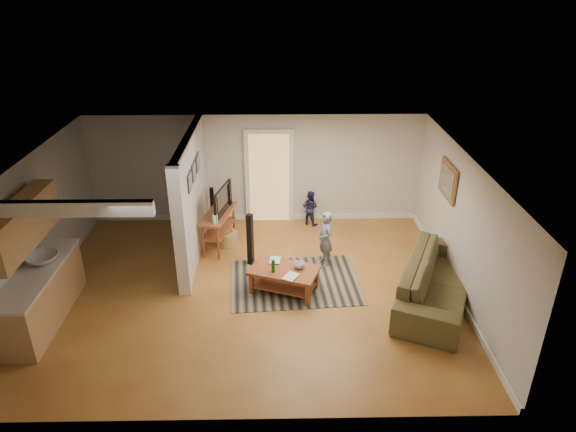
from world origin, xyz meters
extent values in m
plane|color=brown|center=(0.00, 0.00, 0.00)|extent=(7.50, 7.50, 0.00)
cube|color=#B7B5AF|center=(0.00, 3.00, 1.25)|extent=(7.50, 0.04, 2.50)
cube|color=#B7B5AF|center=(-3.75, 0.00, 1.25)|extent=(0.04, 6.00, 2.50)
cube|color=#B7B5AF|center=(3.75, 0.00, 1.25)|extent=(0.04, 6.00, 2.50)
cube|color=white|center=(0.00, 0.00, 2.50)|extent=(7.50, 6.00, 0.04)
cube|color=#B7B5AF|center=(-1.20, 1.45, 1.25)|extent=(0.15, 3.10, 2.50)
cube|color=white|center=(-1.20, -0.10, 1.25)|extent=(0.22, 0.10, 2.50)
cube|color=white|center=(0.00, 2.97, 0.06)|extent=(7.50, 0.04, 0.12)
cube|color=white|center=(3.72, 0.00, 0.06)|extent=(0.04, 6.00, 0.12)
cube|color=#D8B272|center=(0.30, 2.94, 1.05)|extent=(0.90, 0.06, 2.10)
cube|color=tan|center=(-3.43, -0.80, 0.45)|extent=(0.60, 2.20, 0.90)
cube|color=beige|center=(-3.43, -0.80, 0.92)|extent=(0.64, 2.24, 0.05)
cube|color=tan|center=(-3.45, -0.80, 1.80)|extent=(0.35, 2.00, 0.70)
imported|color=silver|center=(-3.43, -0.50, 0.94)|extent=(0.54, 0.54, 0.19)
cube|color=#312516|center=(-1.11, 0.80, 1.85)|extent=(0.03, 0.40, 0.34)
cube|color=#312516|center=(-1.11, 1.30, 1.85)|extent=(0.03, 0.40, 0.34)
cube|color=#312516|center=(-1.11, 1.80, 1.85)|extent=(0.03, 0.40, 0.34)
cube|color=brown|center=(3.71, 1.00, 1.75)|extent=(0.04, 0.90, 0.68)
cube|color=black|center=(0.81, 0.26, 0.01)|extent=(2.53, 1.94, 0.01)
imported|color=#493824|center=(3.30, -0.35, 0.00)|extent=(2.09, 2.93, 0.80)
cube|color=#5E2916|center=(0.60, -0.03, 0.44)|extent=(1.37, 1.07, 0.06)
cube|color=silver|center=(0.60, -0.03, 0.45)|extent=(0.85, 0.65, 0.02)
cube|color=#5E2916|center=(0.60, -0.03, 0.15)|extent=(1.24, 0.94, 0.03)
cube|color=#5E2916|center=(0.01, -0.11, 0.22)|extent=(0.09, 0.09, 0.44)
cube|color=#5E2916|center=(1.00, -0.47, 0.22)|extent=(0.09, 0.09, 0.44)
cube|color=#5E2916|center=(0.20, 0.42, 0.22)|extent=(0.09, 0.09, 0.44)
cube|color=#5E2916|center=(1.19, 0.05, 0.22)|extent=(0.09, 0.09, 0.44)
imported|color=navy|center=(0.88, 0.00, 0.47)|extent=(0.26, 0.26, 0.21)
cylinder|color=#135316|center=(0.41, -0.12, 0.59)|extent=(0.07, 0.07, 0.24)
imported|color=#998C4C|center=(0.33, 0.26, 0.47)|extent=(0.22, 0.28, 0.03)
imported|color=#66594C|center=(0.62, -0.25, 0.47)|extent=(0.33, 0.36, 0.02)
cube|color=#5E2916|center=(-0.75, 1.69, 0.76)|extent=(0.73, 1.32, 0.05)
cube|color=#5E2916|center=(-0.75, 1.69, 0.42)|extent=(0.66, 1.21, 0.03)
cylinder|color=#5E2916|center=(-1.02, 1.19, 0.38)|extent=(0.05, 0.05, 0.77)
cylinder|color=#5E2916|center=(-0.78, 2.25, 0.38)|extent=(0.05, 0.05, 0.77)
cylinder|color=#5E2916|center=(-0.72, 1.13, 0.38)|extent=(0.05, 0.05, 0.77)
cylinder|color=#5E2916|center=(-0.48, 2.18, 0.38)|extent=(0.05, 0.05, 0.77)
imported|color=black|center=(-0.73, 1.68, 0.78)|extent=(0.35, 1.01, 0.58)
cylinder|color=white|center=(-0.75, 1.21, 0.88)|extent=(0.10, 0.10, 0.19)
cube|color=black|center=(-0.05, 0.94, 0.55)|extent=(0.14, 0.14, 1.10)
cube|color=black|center=(-1.00, 2.70, 0.46)|extent=(0.10, 0.10, 0.92)
cylinder|color=#9A7043|center=(-0.60, 1.74, 0.15)|extent=(0.45, 0.45, 0.29)
sphere|color=red|center=(-0.54, 1.78, 0.29)|extent=(0.14, 0.14, 0.14)
sphere|color=gold|center=(-0.67, 1.76, 0.31)|extent=(0.14, 0.14, 0.14)
sphere|color=#228822|center=(-0.60, 1.68, 0.33)|extent=(0.14, 0.14, 0.14)
imported|color=slate|center=(1.42, 0.92, 0.00)|extent=(0.39, 0.48, 1.13)
imported|color=#1E1F40|center=(1.22, 2.70, 0.00)|extent=(0.50, 0.47, 0.82)
camera|label=1|loc=(0.53, -7.92, 5.38)|focal=32.00mm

